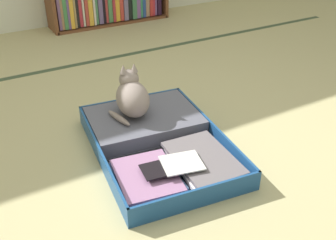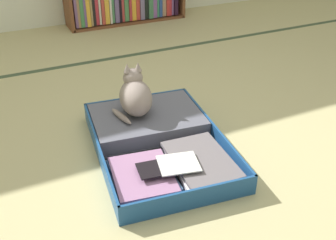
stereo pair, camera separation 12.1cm
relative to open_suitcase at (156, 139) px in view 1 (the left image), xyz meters
name	(u,v)px [view 1 (the left image)]	position (x,y,z in m)	size (l,w,h in m)	color
ground_plane	(189,151)	(0.13, -0.12, -0.04)	(10.00, 10.00, 0.00)	tan
tatami_border	(96,61)	(0.13, 1.25, -0.04)	(4.80, 0.05, 0.00)	#3D4E35
open_suitcase	(156,139)	(0.00, 0.00, 0.00)	(0.72, 0.96, 0.10)	navy
black_cat	(132,97)	(-0.03, 0.21, 0.16)	(0.24, 0.28, 0.27)	gray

